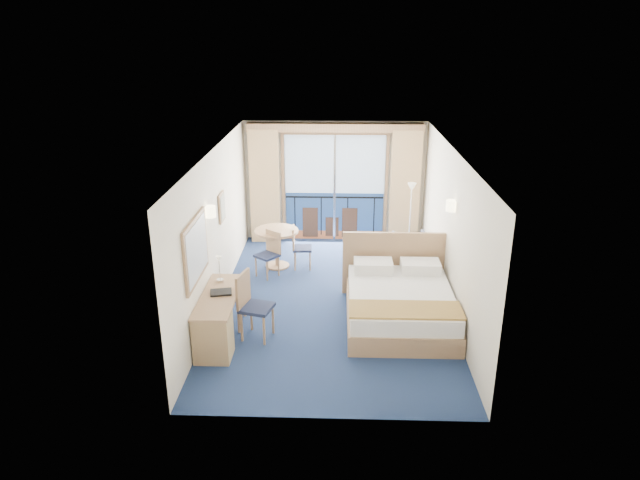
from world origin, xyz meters
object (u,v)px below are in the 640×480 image
Objects in this scene: floor_lamp at (411,199)px; table_chair_b at (270,251)px; armchair at (411,248)px; table_chair_a at (299,245)px; bed at (399,302)px; round_table at (277,239)px; desk_chair at (251,302)px; desk at (215,328)px; nightstand at (425,267)px.

table_chair_b is (-2.89, -1.58, -0.61)m from floor_lamp.
table_chair_a is (-2.30, -0.34, 0.18)m from armchair.
round_table is (-2.26, 2.22, 0.27)m from bed.
table_chair_b is (0.01, 2.39, -0.10)m from desk_chair.
floor_lamp reaches higher than round_table.
desk is 1.83× the size of round_table.
desk is (-3.32, -3.64, 0.10)m from armchair.
round_table is at bearing -4.08° from armchair.
desk_chair is at bearing 37.29° from armchair.
table_chair_a is at bearing -153.16° from floor_lamp.
desk is at bearing -60.08° from table_chair_b.
round_table is (-2.80, -1.15, -0.52)m from floor_lamp.
bed is at bearing 68.76° from armchair.
table_chair_b is (-2.35, 1.79, 0.18)m from bed.
desk is 1.84× the size of table_chair_a.
bed reaches higher than table_chair_b.
nightstand is 2.98m from round_table.
floor_lamp is at bearing 53.07° from desk.
desk_chair is 2.82m from round_table.
floor_lamp is 3.07m from round_table.
desk is (-2.83, -1.12, 0.08)m from bed.
desk_chair reaches higher than table_chair_b.
desk is 1.78× the size of table_chair_b.
nightstand is 0.66× the size of table_chair_b.
floor_lamp reaches higher than armchair.
desk is 0.72m from desk_chair.
bed is 2.09× the size of desk_chair.
nightstand is 2.53m from table_chair_a.
table_chair_b is at bearing 80.62° from desk.
round_table is 0.46m from table_chair_a.
table_chair_a is at bearing 75.13° from table_chair_b.
floor_lamp is 5.65m from desk.
round_table reaches higher than desk.
bed is 2.57m from armchair.
floor_lamp is 1.69× the size of round_table.
bed is at bearing -142.99° from table_chair_a.
table_chair_b is (-2.99, 0.20, 0.21)m from nightstand.
floor_lamp is 1.64× the size of table_chair_b.
bed is 1.71m from nightstand.
desk_chair is (-2.85, -3.12, 0.29)m from armchair.
table_chair_b is at bearing 142.76° from bed.
table_chair_a reaches higher than armchair.
round_table is (-2.89, 0.63, 0.30)m from nightstand.
desk_chair is 1.23× the size of table_chair_a.
bed reaches higher than nightstand.
floor_lamp reaches higher than desk_chair.
armchair is 0.79× the size of table_chair_a.
desk_chair reaches higher than armchair.
nightstand is 0.56× the size of desk_chair.
floor_lamp is (0.54, 3.37, 0.79)m from bed.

